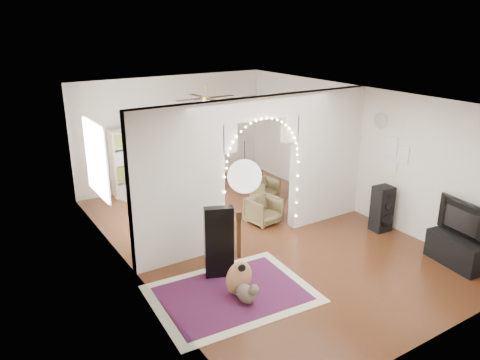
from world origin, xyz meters
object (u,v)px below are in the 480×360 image
dining_table (158,174)px  dining_chair_right (265,189)px  acoustic_guitar (239,265)px  dining_chair_left (263,210)px  media_console (456,251)px  bookcase (145,160)px  floor_speaker (382,209)px

dining_table → dining_chair_right: 2.48m
dining_table → acoustic_guitar: bearing=-100.1°
dining_chair_left → media_console: bearing=-69.9°
bookcase → dining_chair_right: (2.14, -1.93, -0.57)m
floor_speaker → dining_chair_left: size_ratio=1.51×
bookcase → dining_chair_left: bearing=-83.6°
media_console → floor_speaker: bearing=98.0°
acoustic_guitar → bookcase: bookcase is taller
floor_speaker → media_console: floor_speaker is taller
bookcase → floor_speaker: bearing=-73.2°
acoustic_guitar → bookcase: bearing=98.6°
dining_chair_left → dining_chair_right: (0.82, 1.11, -0.04)m
media_console → dining_chair_right: size_ratio=1.91×
acoustic_guitar → bookcase: (0.51, 4.98, 0.31)m
acoustic_guitar → dining_chair_right: (2.66, 3.05, -0.26)m
bookcase → media_console: bearing=-80.8°
acoustic_guitar → media_console: (3.59, -1.22, -0.25)m
media_console → dining_chair_right: media_console is taller
media_console → bookcase: (-3.08, 6.21, 0.56)m
acoustic_guitar → dining_table: size_ratio=0.92×
bookcase → dining_chair_left: (1.32, -3.04, -0.54)m
dining_table → dining_chair_left: dining_table is taller
acoustic_guitar → dining_chair_right: bearing=63.5°
dining_chair_left → dining_chair_right: 1.38m
acoustic_guitar → floor_speaker: acoustic_guitar is taller
acoustic_guitar → floor_speaker: bearing=21.0°
floor_speaker → dining_chair_left: (-1.75, 1.54, -0.18)m
floor_speaker → dining_chair_right: (-0.93, 2.65, -0.22)m
floor_speaker → media_console: bearing=-84.8°
floor_speaker → dining_chair_right: 2.82m
floor_speaker → dining_table: 4.89m
floor_speaker → dining_chair_right: size_ratio=1.75×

